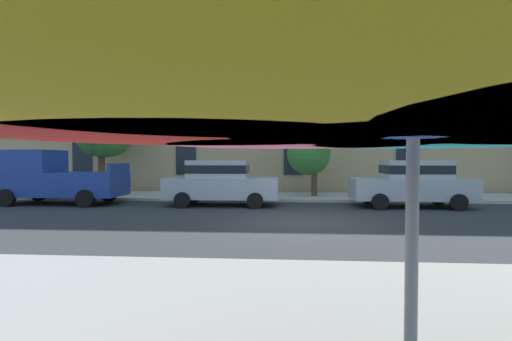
# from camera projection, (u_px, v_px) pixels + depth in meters

# --- Properties ---
(ground_plane) EXTENTS (120.00, 120.00, 0.00)m
(ground_plane) POSITION_uv_depth(u_px,v_px,m) (303.00, 222.00, 10.75)
(ground_plane) COLOR #2D3033
(sidewalk_far) EXTENTS (56.00, 3.60, 0.12)m
(sidewalk_far) POSITION_uv_depth(u_px,v_px,m) (295.00, 197.00, 17.52)
(sidewalk_far) COLOR #B2ADA3
(sidewalk_far) RESTS_ON ground
(apartment_building) EXTENTS (40.75, 12.08, 19.20)m
(apartment_building) POSITION_uv_depth(u_px,v_px,m) (292.00, 46.00, 25.40)
(apartment_building) COLOR tan
(apartment_building) RESTS_ON ground
(pickup_blue) EXTENTS (5.10, 2.12, 2.20)m
(pickup_blue) POSITION_uv_depth(u_px,v_px,m) (54.00, 179.00, 15.12)
(pickup_blue) COLOR navy
(pickup_blue) RESTS_ON ground
(sedan_silver) EXTENTS (4.40, 1.98, 1.78)m
(sedan_silver) POSITION_uv_depth(u_px,v_px,m) (221.00, 181.00, 14.63)
(sedan_silver) COLOR #A8AAB2
(sedan_silver) RESTS_ON ground
(sedan_silver_midblock) EXTENTS (4.40, 1.98, 1.78)m
(sedan_silver_midblock) POSITION_uv_depth(u_px,v_px,m) (412.00, 182.00, 14.09)
(sedan_silver_midblock) COLOR #A8AAB2
(sedan_silver_midblock) RESTS_ON ground
(street_tree_left) EXTENTS (2.68, 2.80, 4.46)m
(street_tree_left) POSITION_uv_depth(u_px,v_px,m) (104.00, 133.00, 18.45)
(street_tree_left) COLOR brown
(street_tree_left) RESTS_ON ground
(street_tree_middle) EXTENTS (2.04, 2.04, 3.25)m
(street_tree_middle) POSITION_uv_depth(u_px,v_px,m) (311.00, 151.00, 17.35)
(street_tree_middle) COLOR #4C3823
(street_tree_middle) RESTS_ON ground
(patio_umbrella) EXTENTS (3.85, 3.58, 2.47)m
(patio_umbrella) POSITION_uv_depth(u_px,v_px,m) (414.00, 86.00, 1.71)
(patio_umbrella) COLOR silver
(patio_umbrella) RESTS_ON ground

